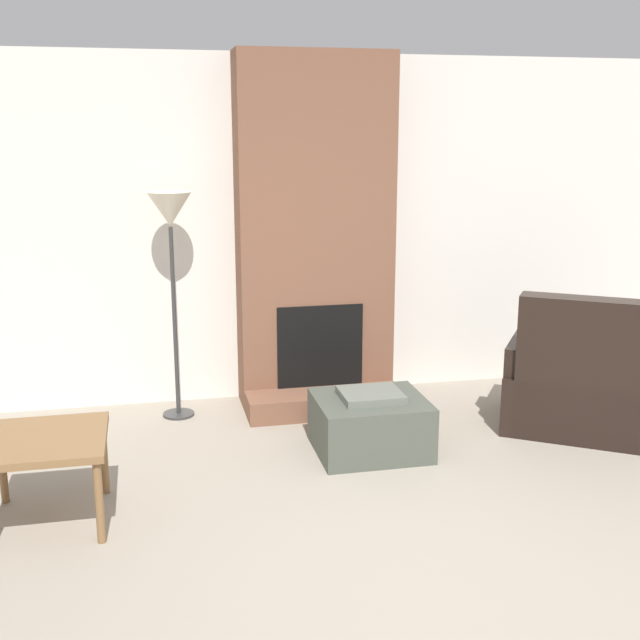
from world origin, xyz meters
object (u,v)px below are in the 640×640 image
at_px(side_table, 45,448).
at_px(ottoman, 370,424).
at_px(armchair, 579,389).
at_px(floor_lamp_left, 170,223).

bearing_deg(side_table, ottoman, 15.96).
xyz_separation_m(ottoman, side_table, (-1.94, -0.56, 0.23)).
distance_m(armchair, side_table, 3.52).
bearing_deg(ottoman, floor_lamp_left, 141.48).
relative_size(ottoman, side_table, 1.07).
relative_size(ottoman, floor_lamp_left, 0.43).
bearing_deg(floor_lamp_left, ottoman, -38.52).
distance_m(armchair, floor_lamp_left, 3.07).
bearing_deg(armchair, ottoman, 35.98).
bearing_deg(ottoman, side_table, -164.04).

